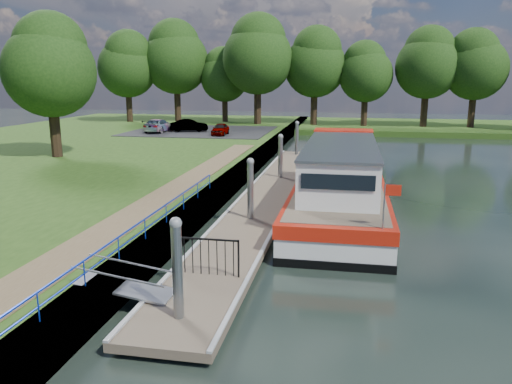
% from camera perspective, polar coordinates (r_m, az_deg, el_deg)
% --- Properties ---
extents(ground, '(160.00, 160.00, 0.00)m').
position_cam_1_polar(ground, '(13.37, -8.00, -14.52)').
color(ground, black).
rests_on(ground, ground).
extents(bank_edge, '(1.10, 90.00, 0.78)m').
position_cam_1_polar(bank_edge, '(27.61, -3.18, 0.90)').
color(bank_edge, '#473D2D').
rests_on(bank_edge, ground).
extents(far_bank, '(60.00, 18.00, 0.60)m').
position_cam_1_polar(far_bank, '(63.99, 17.99, 7.09)').
color(far_bank, '#244413').
rests_on(far_bank, ground).
extents(footpath, '(1.60, 40.00, 0.05)m').
position_cam_1_polar(footpath, '(21.61, -12.42, -1.67)').
color(footpath, brown).
rests_on(footpath, riverbank).
extents(carpark, '(14.00, 12.00, 0.06)m').
position_cam_1_polar(carpark, '(51.70, -6.25, 6.95)').
color(carpark, black).
rests_on(carpark, riverbank).
extents(blue_fence, '(0.04, 18.04, 0.72)m').
position_cam_1_polar(blue_fence, '(16.43, -13.95, -4.53)').
color(blue_fence, '#0C2DBF').
rests_on(blue_fence, riverbank).
extents(pontoon, '(2.50, 30.00, 0.56)m').
position_cam_1_polar(pontoon, '(25.24, 1.37, -0.71)').
color(pontoon, brown).
rests_on(pontoon, ground).
extents(mooring_piles, '(0.30, 27.30, 3.55)m').
position_cam_1_polar(mooring_piles, '(25.00, 1.38, 1.73)').
color(mooring_piles, gray).
rests_on(mooring_piles, ground).
extents(gangway, '(2.58, 1.00, 0.92)m').
position_cam_1_polar(gangway, '(14.18, -14.65, -10.39)').
color(gangway, '#A5A8AD').
rests_on(gangway, ground).
extents(gate_panel, '(1.85, 0.05, 1.15)m').
position_cam_1_polar(gate_panel, '(14.84, -5.43, -6.77)').
color(gate_panel, black).
rests_on(gate_panel, ground).
extents(barge, '(4.36, 21.15, 4.78)m').
position_cam_1_polar(barge, '(26.35, 9.71, 1.71)').
color(barge, black).
rests_on(barge, ground).
extents(horizon_trees, '(54.38, 10.03, 12.87)m').
position_cam_1_polar(horizon_trees, '(60.17, 5.54, 14.61)').
color(horizon_trees, '#332316').
rests_on(horizon_trees, ground).
extents(bank_tree_a, '(6.12, 6.12, 9.72)m').
position_cam_1_polar(bank_tree_a, '(37.11, -22.47, 13.36)').
color(bank_tree_a, '#332316').
rests_on(bank_tree_a, riverbank).
extents(car_a, '(1.43, 3.26, 1.09)m').
position_cam_1_polar(car_a, '(47.69, -4.10, 7.19)').
color(car_a, '#999999').
rests_on(car_a, carpark).
extents(car_b, '(3.87, 2.00, 1.22)m').
position_cam_1_polar(car_b, '(51.06, -7.64, 7.56)').
color(car_b, '#999999').
rests_on(car_b, carpark).
extents(car_c, '(1.92, 4.52, 1.30)m').
position_cam_1_polar(car_c, '(51.06, -11.09, 7.48)').
color(car_c, '#999999').
rests_on(car_c, carpark).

